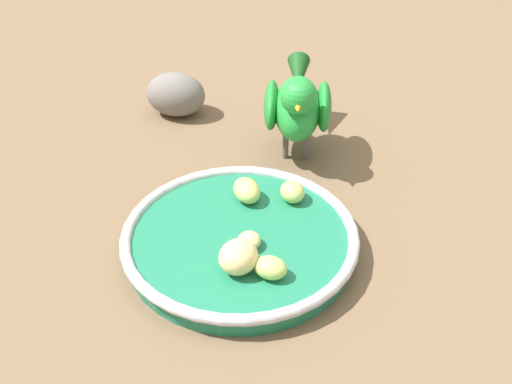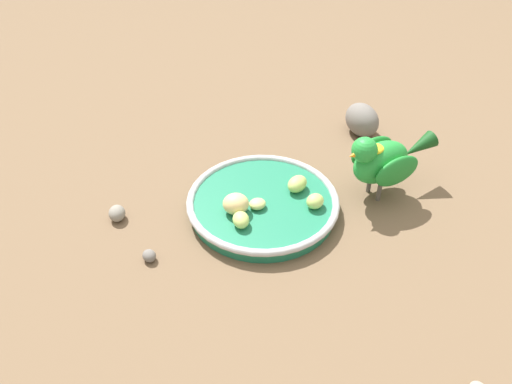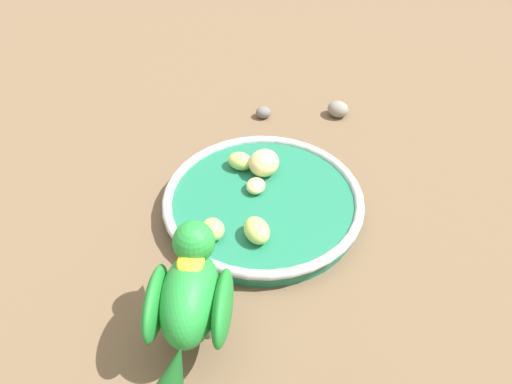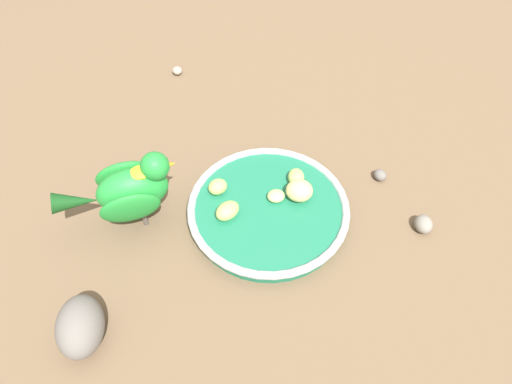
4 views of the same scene
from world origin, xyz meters
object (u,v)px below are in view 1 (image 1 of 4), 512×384
at_px(apple_piece_2, 247,190).
at_px(parrot, 298,104).
at_px(rock_large, 176,94).
at_px(apple_piece_1, 292,192).
at_px(apple_piece_3, 249,241).
at_px(apple_piece_4, 270,268).
at_px(apple_piece_0, 238,257).
at_px(feeding_bowl, 240,241).

bearing_deg(apple_piece_2, parrot, 26.21).
bearing_deg(parrot, rock_large, -118.98).
xyz_separation_m(apple_piece_1, apple_piece_3, (-0.08, -0.03, -0.00)).
distance_m(apple_piece_2, apple_piece_4, 0.12).
bearing_deg(apple_piece_0, feeding_bowl, 51.91).
xyz_separation_m(feeding_bowl, rock_large, (0.10, 0.27, 0.01)).
bearing_deg(parrot, apple_piece_4, -4.92).
bearing_deg(apple_piece_2, apple_piece_3, -125.69).
bearing_deg(apple_piece_1, apple_piece_0, -154.69).
height_order(apple_piece_2, apple_piece_3, apple_piece_2).
bearing_deg(parrot, apple_piece_1, -1.30).
bearing_deg(apple_piece_4, feeding_bowl, 79.19).
height_order(apple_piece_0, apple_piece_3, apple_piece_0).
relative_size(feeding_bowl, apple_piece_4, 7.51).
bearing_deg(feeding_bowl, rock_large, 69.91).
bearing_deg(apple_piece_0, apple_piece_3, 36.16).
height_order(apple_piece_1, apple_piece_3, apple_piece_1).
bearing_deg(rock_large, apple_piece_0, -112.62).
distance_m(apple_piece_0, apple_piece_1, 0.12).
xyz_separation_m(feeding_bowl, apple_piece_1, (0.08, 0.01, 0.02)).
bearing_deg(feeding_bowl, apple_piece_1, 9.65).
height_order(apple_piece_1, apple_piece_4, apple_piece_1).
bearing_deg(apple_piece_3, apple_piece_1, 21.14).
bearing_deg(apple_piece_0, apple_piece_1, 25.31).
bearing_deg(apple_piece_2, apple_piece_1, -39.39).
xyz_separation_m(feeding_bowl, apple_piece_4, (-0.01, -0.06, 0.02)).
distance_m(apple_piece_1, apple_piece_4, 0.12).
bearing_deg(apple_piece_1, feeding_bowl, -170.35).
bearing_deg(apple_piece_1, parrot, 47.37).
xyz_separation_m(apple_piece_2, rock_large, (0.06, 0.23, -0.00)).
bearing_deg(rock_large, apple_piece_2, -104.17).
bearing_deg(apple_piece_4, rock_large, 71.59).
xyz_separation_m(apple_piece_1, parrot, (0.08, 0.09, 0.04)).
bearing_deg(apple_piece_3, rock_large, 70.63).
distance_m(feeding_bowl, rock_large, 0.29).
bearing_deg(rock_large, apple_piece_3, -109.37).
distance_m(apple_piece_1, apple_piece_2, 0.05).
bearing_deg(rock_large, apple_piece_1, -94.59).
xyz_separation_m(apple_piece_0, apple_piece_4, (0.02, -0.02, -0.01)).
distance_m(apple_piece_0, rock_large, 0.33).
bearing_deg(parrot, apple_piece_2, -22.46).
distance_m(apple_piece_0, apple_piece_4, 0.03).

